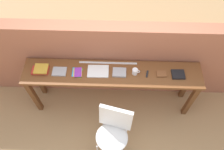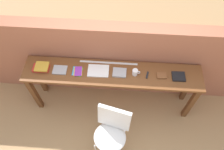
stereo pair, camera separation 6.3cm
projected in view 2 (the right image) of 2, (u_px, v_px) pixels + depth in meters
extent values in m
plane|color=tan|center=(111.00, 118.00, 3.59)|extent=(40.00, 40.00, 0.00)
cube|color=#9E5B42|center=(114.00, 61.00, 3.35)|extent=(6.00, 0.20, 1.43)
cube|color=brown|center=(112.00, 74.00, 3.04)|extent=(2.50, 0.44, 0.04)
cube|color=#5B341A|center=(35.00, 94.00, 3.36)|extent=(0.07, 0.07, 0.84)
cube|color=#5B341A|center=(191.00, 103.00, 3.27)|extent=(0.07, 0.07, 0.84)
cube|color=#5B341A|center=(40.00, 76.00, 3.54)|extent=(0.07, 0.07, 0.84)
cube|color=#5B341A|center=(188.00, 85.00, 3.45)|extent=(0.07, 0.07, 0.84)
ellipsoid|color=white|center=(110.00, 137.00, 2.95)|extent=(0.53, 0.51, 0.08)
cube|color=white|center=(114.00, 118.00, 2.85)|extent=(0.45, 0.21, 0.40)
cylinder|color=#B2B2B7|center=(96.00, 150.00, 3.10)|extent=(0.02, 0.02, 0.41)
cylinder|color=#B2B2B7|center=(103.00, 129.00, 3.27)|extent=(0.02, 0.02, 0.41)
cylinder|color=#B2B2B7|center=(124.00, 136.00, 3.21)|extent=(0.02, 0.02, 0.41)
cube|color=red|center=(41.00, 68.00, 3.05)|extent=(0.23, 0.14, 0.03)
cube|color=gold|center=(42.00, 67.00, 3.02)|extent=(0.19, 0.17, 0.03)
cube|color=#9E9EA3|center=(60.00, 70.00, 3.04)|extent=(0.19, 0.15, 0.02)
cube|color=#E5334C|center=(77.00, 71.00, 3.03)|extent=(0.12, 0.15, 0.00)
cube|color=green|center=(78.00, 72.00, 3.03)|extent=(0.12, 0.16, 0.00)
cube|color=#3399D8|center=(77.00, 71.00, 3.03)|extent=(0.13, 0.16, 0.00)
cube|color=yellow|center=(78.00, 71.00, 3.02)|extent=(0.13, 0.16, 0.00)
cube|color=purple|center=(78.00, 71.00, 3.02)|extent=(0.12, 0.17, 0.00)
cube|color=white|center=(98.00, 71.00, 3.03)|extent=(0.30, 0.21, 0.02)
cube|color=#9E9EA3|center=(119.00, 73.00, 3.01)|extent=(0.19, 0.16, 0.03)
cylinder|color=white|center=(135.00, 72.00, 2.97)|extent=(0.08, 0.08, 0.09)
torus|color=white|center=(138.00, 72.00, 2.97)|extent=(0.06, 0.01, 0.06)
cube|color=black|center=(147.00, 75.00, 2.99)|extent=(0.05, 0.11, 0.02)
cube|color=brown|center=(162.00, 76.00, 2.98)|extent=(0.14, 0.11, 0.02)
cube|color=black|center=(179.00, 76.00, 2.97)|extent=(0.18, 0.16, 0.03)
cube|color=silver|center=(109.00, 63.00, 3.12)|extent=(0.83, 0.03, 0.00)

